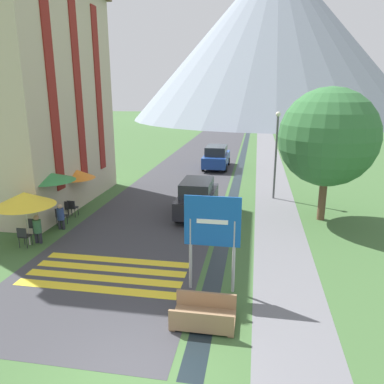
# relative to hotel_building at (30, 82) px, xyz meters

# --- Properties ---
(ground_plane) EXTENTS (160.00, 160.00, 0.00)m
(ground_plane) POSITION_rel_hotel_building_xyz_m (9.40, 8.00, -6.50)
(ground_plane) COLOR #3D6033
(road) EXTENTS (6.40, 60.00, 0.01)m
(road) POSITION_rel_hotel_building_xyz_m (6.90, 18.00, -6.49)
(road) COLOR #38383D
(road) RESTS_ON ground_plane
(footpath) EXTENTS (2.20, 60.00, 0.01)m
(footpath) POSITION_rel_hotel_building_xyz_m (13.00, 18.00, -6.49)
(footpath) COLOR slate
(footpath) RESTS_ON ground_plane
(drainage_channel) EXTENTS (0.60, 60.00, 0.00)m
(drainage_channel) POSITION_rel_hotel_building_xyz_m (10.60, 18.00, -6.50)
(drainage_channel) COLOR black
(drainage_channel) RESTS_ON ground_plane
(crosswalk_marking) EXTENTS (5.44, 2.54, 0.01)m
(crosswalk_marking) POSITION_rel_hotel_building_xyz_m (6.90, -7.54, -6.49)
(crosswalk_marking) COLOR yellow
(crosswalk_marking) RESTS_ON ground_plane
(mountain_distant) EXTENTS (58.44, 58.44, 32.66)m
(mountain_distant) POSITION_rel_hotel_building_xyz_m (14.54, 65.67, 9.83)
(mountain_distant) COLOR gray
(mountain_distant) RESTS_ON ground_plane
(hotel_building) EXTENTS (5.79, 9.76, 12.11)m
(hotel_building) POSITION_rel_hotel_building_xyz_m (0.00, 0.00, 0.00)
(hotel_building) COLOR #BCAD93
(hotel_building) RESTS_ON ground_plane
(road_sign) EXTENTS (1.73, 0.11, 3.09)m
(road_sign) POSITION_rel_hotel_building_xyz_m (10.59, -8.00, -4.48)
(road_sign) COLOR #9E9EA3
(road_sign) RESTS_ON ground_plane
(footbridge) EXTENTS (1.70, 1.10, 0.65)m
(footbridge) POSITION_rel_hotel_building_xyz_m (10.60, -9.81, -6.27)
(footbridge) COLOR #846647
(footbridge) RESTS_ON ground_plane
(parked_car_near) EXTENTS (1.79, 4.20, 1.82)m
(parked_car_near) POSITION_rel_hotel_building_xyz_m (9.00, -0.78, -5.59)
(parked_car_near) COLOR black
(parked_car_near) RESTS_ON ground_plane
(parked_car_far) EXTENTS (1.95, 4.54, 1.82)m
(parked_car_far) POSITION_rel_hotel_building_xyz_m (8.70, 10.99, -5.59)
(parked_car_far) COLOR navy
(parked_car_far) RESTS_ON ground_plane
(cafe_chair_near_right) EXTENTS (0.40, 0.40, 0.85)m
(cafe_chair_near_right) POSITION_rel_hotel_building_xyz_m (2.50, -4.90, -5.98)
(cafe_chair_near_right) COLOR #232328
(cafe_chair_near_right) RESTS_ON ground_plane
(cafe_chair_far_right) EXTENTS (0.40, 0.40, 0.85)m
(cafe_chair_far_right) POSITION_rel_hotel_building_xyz_m (2.92, -2.14, -5.98)
(cafe_chair_far_right) COLOR #232328
(cafe_chair_far_right) RESTS_ON ground_plane
(cafe_chair_middle) EXTENTS (0.40, 0.40, 0.85)m
(cafe_chair_middle) POSITION_rel_hotel_building_xyz_m (3.00, -3.43, -5.98)
(cafe_chair_middle) COLOR #232328
(cafe_chair_middle) RESTS_ON ground_plane
(cafe_chair_nearest) EXTENTS (0.40, 0.40, 0.85)m
(cafe_chair_nearest) POSITION_rel_hotel_building_xyz_m (2.78, -5.98, -5.98)
(cafe_chair_nearest) COLOR #232328
(cafe_chair_nearest) RESTS_ON ground_plane
(cafe_chair_far_left) EXTENTS (0.40, 0.40, 0.85)m
(cafe_chair_far_left) POSITION_rel_hotel_building_xyz_m (2.63, -2.28, -5.98)
(cafe_chair_far_left) COLOR #232328
(cafe_chair_far_left) RESTS_ON ground_plane
(cafe_umbrella_front_yellow) EXTENTS (2.38, 2.38, 2.23)m
(cafe_umbrella_front_yellow) POSITION_rel_hotel_building_xyz_m (2.84, -5.72, -4.54)
(cafe_umbrella_front_yellow) COLOR #B7B2A8
(cafe_umbrella_front_yellow) RESTS_ON ground_plane
(cafe_umbrella_middle_green) EXTENTS (2.32, 2.32, 2.48)m
(cafe_umbrella_middle_green) POSITION_rel_hotel_building_xyz_m (2.54, -3.28, -4.21)
(cafe_umbrella_middle_green) COLOR #B7B2A8
(cafe_umbrella_middle_green) RESTS_ON ground_plane
(cafe_umbrella_rear_orange) EXTENTS (2.05, 2.05, 2.14)m
(cafe_umbrella_rear_orange) POSITION_rel_hotel_building_xyz_m (2.55, -0.83, -4.60)
(cafe_umbrella_rear_orange) COLOR #B7B2A8
(cafe_umbrella_rear_orange) RESTS_ON ground_plane
(person_seated_near) EXTENTS (0.32, 0.32, 1.21)m
(person_seated_near) POSITION_rel_hotel_building_xyz_m (3.10, -5.48, -5.83)
(person_seated_near) COLOR #282833
(person_seated_near) RESTS_ON ground_plane
(person_seated_far) EXTENTS (0.32, 0.32, 1.20)m
(person_seated_far) POSITION_rel_hotel_building_xyz_m (3.24, -3.85, -5.83)
(person_seated_far) COLOR #282833
(person_seated_far) RESTS_ON ground_plane
(streetlamp) EXTENTS (0.28, 0.28, 4.97)m
(streetlamp) POSITION_rel_hotel_building_xyz_m (12.92, 2.91, -3.54)
(streetlamp) COLOR #515156
(streetlamp) RESTS_ON ground_plane
(tree_by_path) EXTENTS (4.56, 4.56, 6.30)m
(tree_by_path) POSITION_rel_hotel_building_xyz_m (15.06, -0.46, -2.49)
(tree_by_path) COLOR brown
(tree_by_path) RESTS_ON ground_plane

